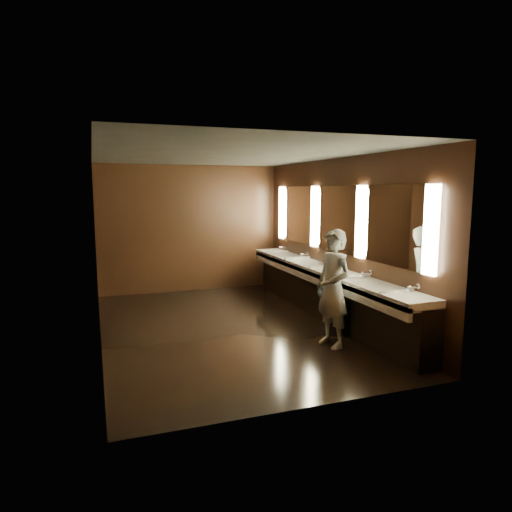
{
  "coord_description": "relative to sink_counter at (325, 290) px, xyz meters",
  "views": [
    {
      "loc": [
        -2.03,
        -7.04,
        2.25
      ],
      "look_at": [
        0.49,
        0.0,
        1.17
      ],
      "focal_mm": 32.0,
      "sensor_mm": 36.0,
      "label": 1
    }
  ],
  "objects": [
    {
      "name": "floor",
      "position": [
        -1.79,
        0.0,
        -0.5
      ],
      "size": [
        6.0,
        6.0,
        0.0
      ],
      "primitive_type": "plane",
      "color": "black",
      "rests_on": "ground"
    },
    {
      "name": "ceiling",
      "position": [
        -1.79,
        0.0,
        2.3
      ],
      "size": [
        4.0,
        6.0,
        0.02
      ],
      "primitive_type": "cube",
      "color": "#2D2D2B",
      "rests_on": "wall_back"
    },
    {
      "name": "wall_back",
      "position": [
        -1.79,
        3.0,
        0.9
      ],
      "size": [
        4.0,
        0.02,
        2.8
      ],
      "primitive_type": "cube",
      "color": "black",
      "rests_on": "floor"
    },
    {
      "name": "wall_front",
      "position": [
        -1.79,
        -3.0,
        0.9
      ],
      "size": [
        4.0,
        0.02,
        2.8
      ],
      "primitive_type": "cube",
      "color": "black",
      "rests_on": "floor"
    },
    {
      "name": "wall_left",
      "position": [
        -3.79,
        0.0,
        0.9
      ],
      "size": [
        0.02,
        6.0,
        2.8
      ],
      "primitive_type": "cube",
      "color": "black",
      "rests_on": "floor"
    },
    {
      "name": "wall_right",
      "position": [
        0.21,
        0.0,
        0.9
      ],
      "size": [
        0.02,
        6.0,
        2.8
      ],
      "primitive_type": "cube",
      "color": "black",
      "rests_on": "floor"
    },
    {
      "name": "sink_counter",
      "position": [
        0.0,
        0.0,
        0.0
      ],
      "size": [
        0.55,
        5.4,
        1.01
      ],
      "color": "black",
      "rests_on": "floor"
    },
    {
      "name": "mirror_band",
      "position": [
        0.19,
        -0.0,
        1.25
      ],
      "size": [
        0.06,
        5.03,
        1.15
      ],
      "color": "#FEF5BE",
      "rests_on": "wall_right"
    },
    {
      "name": "person",
      "position": [
        -0.62,
        -1.38,
        0.35
      ],
      "size": [
        0.52,
        0.69,
        1.7
      ],
      "primitive_type": "imported",
      "rotation": [
        0.0,
        0.0,
        -1.37
      ],
      "color": "#88B2CC",
      "rests_on": "floor"
    },
    {
      "name": "trash_bin",
      "position": [
        -0.22,
        -0.93,
        -0.21
      ],
      "size": [
        0.48,
        0.48,
        0.57
      ],
      "primitive_type": "cylinder",
      "rotation": [
        0.0,
        0.0,
        0.42
      ],
      "color": "black",
      "rests_on": "floor"
    }
  ]
}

